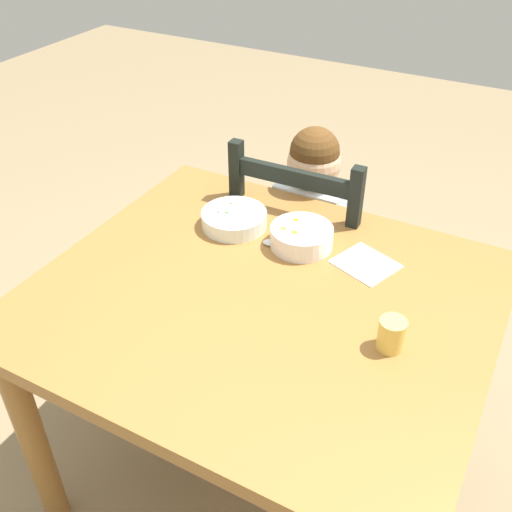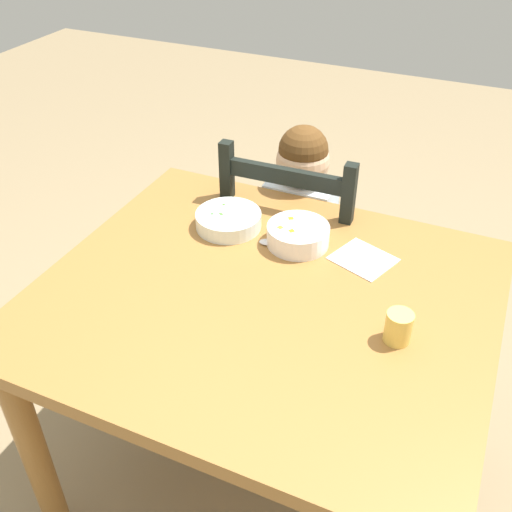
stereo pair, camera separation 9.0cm
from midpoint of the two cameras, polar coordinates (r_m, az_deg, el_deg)
ground_plane at (r=2.02m, az=-0.74°, el=-20.42°), size 8.00×8.00×0.00m
dining_table at (r=1.53m, az=-0.93°, el=-6.92°), size 1.11×0.96×0.76m
dining_chair at (r=2.06m, az=2.64°, el=-0.78°), size 0.43×0.43×0.94m
child_figure at (r=1.95m, az=2.68°, el=3.33°), size 0.32×0.31×0.96m
bowl_of_peas at (r=1.68m, az=-4.23°, el=3.51°), size 0.19×0.19×0.05m
bowl_of_carrots at (r=1.61m, az=2.43°, el=2.08°), size 0.17×0.17×0.06m
spoon at (r=1.62m, az=0.19°, el=1.22°), size 0.14×0.05×0.01m
drinking_cup at (r=1.33m, az=11.77°, el=-6.83°), size 0.06×0.06×0.08m
paper_napkin at (r=1.58m, az=8.76°, el=-0.34°), size 0.19×0.18×0.00m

